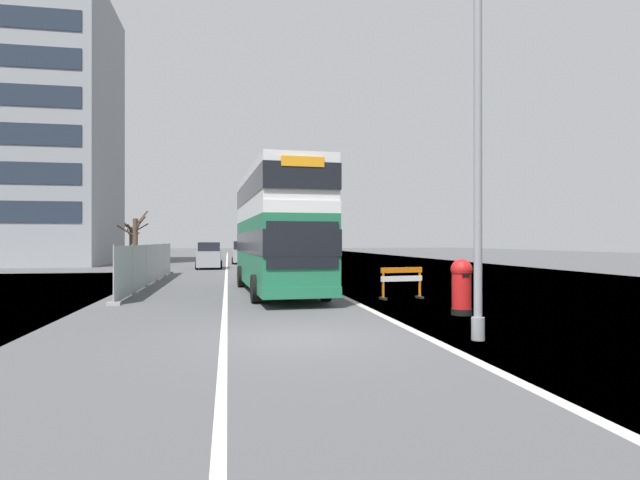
{
  "coord_description": "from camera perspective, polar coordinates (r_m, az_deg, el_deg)",
  "views": [
    {
      "loc": [
        -1.59,
        -11.44,
        2.17
      ],
      "look_at": [
        1.63,
        6.52,
        2.2
      ],
      "focal_mm": 28.94,
      "sensor_mm": 36.0,
      "label": 1
    }
  ],
  "objects": [
    {
      "name": "ground",
      "position": [
        11.95,
        0.62,
        -10.8
      ],
      "size": [
        140.0,
        280.0,
        0.1
      ],
      "color": "#4C4C4F"
    },
    {
      "name": "double_decker_bus",
      "position": [
        21.57,
        -4.77,
        1.23
      ],
      "size": [
        3.2,
        11.16,
        5.02
      ],
      "color": "#1E6B47",
      "rests_on": "ground"
    },
    {
      "name": "lamppost_foreground",
      "position": [
        11.88,
        17.06,
        7.82
      ],
      "size": [
        0.29,
        0.7,
        8.07
      ],
      "color": "gray",
      "rests_on": "ground"
    },
    {
      "name": "red_pillar_postbox",
      "position": [
        15.71,
        15.38,
        -4.73
      ],
      "size": [
        0.63,
        0.63,
        1.64
      ],
      "color": "black",
      "rests_on": "ground"
    },
    {
      "name": "roadworks_barrier",
      "position": [
        19.51,
        9.01,
        -4.27
      ],
      "size": [
        1.68,
        0.63,
        1.18
      ],
      "color": "orange",
      "rests_on": "ground"
    },
    {
      "name": "construction_site_fence",
      "position": [
        27.01,
        -18.19,
        -2.62
      ],
      "size": [
        0.44,
        17.2,
        2.04
      ],
      "color": "#A8AAAD",
      "rests_on": "ground"
    },
    {
      "name": "car_oncoming_near",
      "position": [
        41.11,
        -12.15,
        -1.76
      ],
      "size": [
        1.97,
        4.28,
        2.05
      ],
      "color": "gray",
      "rests_on": "ground"
    },
    {
      "name": "car_receding_mid",
      "position": [
        49.6,
        -8.61,
        -1.45
      ],
      "size": [
        1.94,
        4.55,
        2.12
      ],
      "color": "gray",
      "rests_on": "ground"
    },
    {
      "name": "car_receding_far",
      "position": [
        57.61,
        -7.8,
        -1.3
      ],
      "size": [
        2.01,
        4.12,
        2.0
      ],
      "color": "maroon",
      "rests_on": "ground"
    },
    {
      "name": "bare_tree_far_verge_near",
      "position": [
        53.92,
        -23.79,
        0.04
      ],
      "size": [
        2.69,
        3.09,
        4.98
      ],
      "color": "#4C3D2D",
      "rests_on": "ground"
    },
    {
      "name": "bare_tree_far_verge_mid",
      "position": [
        48.43,
        -19.73,
        0.2
      ],
      "size": [
        2.35,
        2.63,
        4.93
      ],
      "color": "#4C3D2D",
      "rests_on": "ground"
    },
    {
      "name": "bare_tree_far_verge_far",
      "position": [
        67.35,
        -20.15,
        0.21
      ],
      "size": [
        3.63,
        3.05,
        4.73
      ],
      "color": "#4C3D2D",
      "rests_on": "ground"
    }
  ]
}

